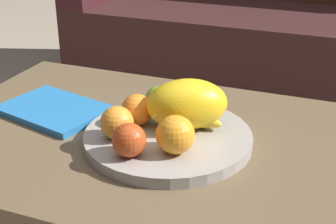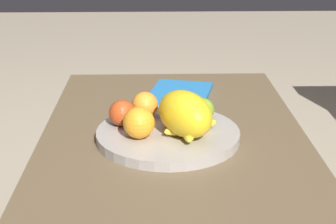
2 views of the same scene
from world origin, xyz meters
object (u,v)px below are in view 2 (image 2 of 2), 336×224
Objects in this scene: fruit_bowl at (168,135)px; apple_left at (122,113)px; coffee_table at (174,153)px; orange_front at (139,123)px; melon_large_front at (185,114)px; apple_front at (202,110)px; magazine at (179,95)px; banana_bunch at (185,123)px; orange_right at (145,105)px; orange_left at (175,106)px.

apple_left is (-0.04, -0.12, 0.05)m from fruit_bowl.
coffee_table is 14.34× the size of orange_front.
apple_front is (-0.09, 0.05, -0.02)m from melon_large_front.
orange_front is at bearing -4.12° from magazine.
melon_large_front reaches higher than fruit_bowl.
orange_front is at bearing -60.67° from coffee_table.
banana_bunch is (0.06, 0.16, -0.00)m from apple_left.
magazine is at bearing 155.76° from orange_right.
melon_large_front is at bearing 11.25° from orange_left.
magazine is at bearing 179.70° from melon_large_front.
melon_large_front is at bearing 13.19° from magazine.
coffee_table is 17.66× the size of apple_front.
banana_bunch is (0.11, 0.02, -0.00)m from orange_left.
orange_left is 0.08m from apple_front.
orange_right is at bearing -146.99° from fruit_bowl.
orange_right reaches higher than coffee_table.
fruit_bowl is 4.65× the size of orange_front.
banana_bunch reaches higher than magazine.
orange_right reaches higher than apple_left.
banana_bunch is (0.12, 0.10, -0.01)m from orange_right.
coffee_table is at bearing -140.58° from banana_bunch.
coffee_table is 0.17m from apple_left.
orange_left reaches higher than magazine.
apple_front is at bearing 96.40° from apple_left.
apple_front is at bearing 122.16° from orange_front.
melon_large_front is at bearing 40.05° from orange_right.
apple_left is 0.33m from magazine.
fruit_bowl is 0.10m from orange_left.
coffee_table is at bearing -54.74° from apple_front.
orange_left is (-0.11, -0.02, -0.02)m from melon_large_front.
melon_large_front is 2.26× the size of orange_front.
orange_right reaches higher than apple_front.
fruit_bowl is 0.32m from magazine.
magazine reaches higher than coffee_table.
orange_right is at bearing -10.75° from magazine.
apple_left is at bearing -150.24° from orange_front.
orange_right is 0.26m from magazine.
orange_left is 0.14m from apple_left.
fruit_bowl is (0.01, -0.02, 0.05)m from coffee_table.
orange_left is 0.42× the size of banana_bunch.
fruit_bowl is at bearing 33.01° from orange_right.
coffee_table is 0.32m from magazine.
orange_front is (0.04, -0.07, 0.05)m from fruit_bowl.
melon_large_front is 0.12m from orange_front.
orange_left and orange_right have the same top height.
apple_left is (0.02, -0.21, 0.00)m from apple_front.
apple_left is at bearing -112.05° from melon_large_front.
orange_left reaches higher than apple_left.
banana_bunch reaches higher than fruit_bowl.
coffee_table is at bearing 41.42° from orange_right.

